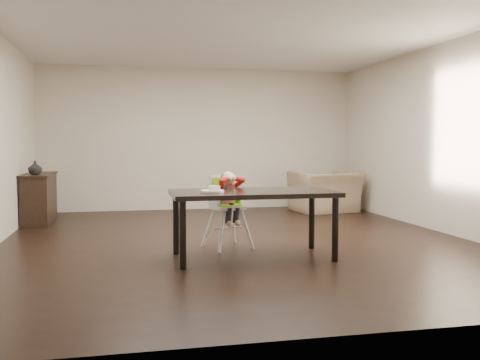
{
  "coord_description": "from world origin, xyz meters",
  "views": [
    {
      "loc": [
        -1.42,
        -6.75,
        1.28
      ],
      "look_at": [
        -0.11,
        -0.63,
        0.84
      ],
      "focal_mm": 40.0,
      "sensor_mm": 36.0,
      "label": 1
    }
  ],
  "objects_px": {
    "dining_table": "(253,198)",
    "armchair": "(325,185)",
    "high_chair": "(227,194)",
    "sideboard": "(39,198)"
  },
  "relations": [
    {
      "from": "dining_table",
      "to": "armchair",
      "type": "bearing_deg",
      "value": 58.02
    },
    {
      "from": "dining_table",
      "to": "armchair",
      "type": "relative_size",
      "value": 1.58
    },
    {
      "from": "high_chair",
      "to": "sideboard",
      "type": "relative_size",
      "value": 0.74
    },
    {
      "from": "armchair",
      "to": "sideboard",
      "type": "xyz_separation_m",
      "value": [
        -4.98,
        -0.3,
        -0.1
      ]
    },
    {
      "from": "dining_table",
      "to": "high_chair",
      "type": "distance_m",
      "value": 0.67
    },
    {
      "from": "dining_table",
      "to": "armchair",
      "type": "height_order",
      "value": "armchair"
    },
    {
      "from": "high_chair",
      "to": "armchair",
      "type": "bearing_deg",
      "value": 33.21
    },
    {
      "from": "dining_table",
      "to": "armchair",
      "type": "distance_m",
      "value": 4.24
    },
    {
      "from": "armchair",
      "to": "sideboard",
      "type": "distance_m",
      "value": 4.99
    },
    {
      "from": "high_chair",
      "to": "dining_table",
      "type": "bearing_deg",
      "value": -92.38
    }
  ]
}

